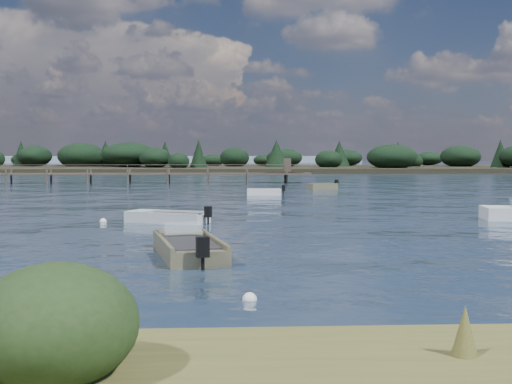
{
  "coord_description": "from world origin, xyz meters",
  "views": [
    {
      "loc": [
        -3.01,
        -21.93,
        3.12
      ],
      "look_at": [
        -1.16,
        14.0,
        1.0
      ],
      "focal_mm": 45.0,
      "sensor_mm": 36.0,
      "label": 1
    }
  ],
  "objects": [
    {
      "name": "buoy_a",
      "position": [
        -2.45,
        -8.36,
        0.0
      ],
      "size": [
        0.32,
        0.32,
        0.32
      ],
      "primitive_type": "sphere",
      "color": "white",
      "rests_on": "ground"
    },
    {
      "name": "tender_far_white",
      "position": [
        0.11,
        26.7,
        0.14
      ],
      "size": [
        2.9,
        1.12,
        0.99
      ],
      "color": "white",
      "rests_on": "ground"
    },
    {
      "name": "buoy_c",
      "position": [
        -8.57,
        7.93,
        0.0
      ],
      "size": [
        0.32,
        0.32,
        0.32
      ],
      "primitive_type": "sphere",
      "color": "white",
      "rests_on": "ground"
    },
    {
      "name": "far_headland",
      "position": [
        25.0,
        100.0,
        1.96
      ],
      "size": [
        190.0,
        40.0,
        5.8
      ],
      "color": "black",
      "rests_on": "ground"
    },
    {
      "name": "tender_far_grey_b",
      "position": [
        5.92,
        35.21,
        0.15
      ],
      "size": [
        3.01,
        2.06,
        1.03
      ],
      "color": "#726C4C",
      "rests_on": "ground"
    },
    {
      "name": "buoy_e",
      "position": [
        1.1,
        26.98,
        0.0
      ],
      "size": [
        0.32,
        0.32,
        0.32
      ],
      "primitive_type": "sphere",
      "color": "white",
      "rests_on": "ground"
    },
    {
      "name": "dinghy_near_olive",
      "position": [
        -4.08,
        -2.29,
        0.16
      ],
      "size": [
        2.6,
        5.03,
        1.2
      ],
      "color": "#726C4C",
      "rests_on": "ground"
    },
    {
      "name": "dinghy_mid_grey",
      "position": [
        -5.57,
        7.43,
        0.14
      ],
      "size": [
        4.05,
        2.82,
        1.03
      ],
      "color": "silver",
      "rests_on": "ground"
    },
    {
      "name": "jetty",
      "position": [
        -21.74,
        47.99,
        0.98
      ],
      "size": [
        64.5,
        3.2,
        3.4
      ],
      "color": "#4A4036",
      "rests_on": "ground"
    },
    {
      "name": "shore_lip",
      "position": [
        0.0,
        -12.2,
        0.0
      ],
      "size": [
        160.0,
        0.6,
        0.3
      ],
      "primitive_type": "cube",
      "color": "black",
      "rests_on": "ground"
    },
    {
      "name": "ground",
      "position": [
        0.0,
        60.0,
        0.0
      ],
      "size": [
        400.0,
        400.0,
        0.0
      ],
      "primitive_type": "plane",
      "color": "#162334",
      "rests_on": "ground"
    }
  ]
}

